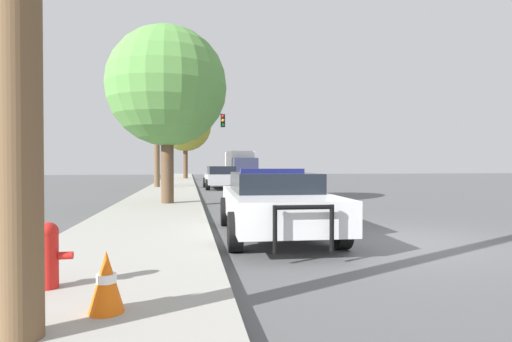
# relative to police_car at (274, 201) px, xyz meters

# --- Properties ---
(ground_plane) EXTENTS (110.00, 110.00, 0.00)m
(ground_plane) POSITION_rel_police_car_xyz_m (2.27, -1.21, -0.73)
(ground_plane) COLOR #565659
(sidewalk_left) EXTENTS (3.00, 110.00, 0.13)m
(sidewalk_left) POSITION_rel_police_car_xyz_m (-2.83, -1.21, -0.67)
(sidewalk_left) COLOR #A3A099
(sidewalk_left) RESTS_ON ground_plane
(police_car) EXTENTS (2.28, 5.04, 1.42)m
(police_car) POSITION_rel_police_car_xyz_m (0.00, 0.00, 0.00)
(police_car) COLOR white
(police_car) RESTS_ON ground_plane
(fire_hydrant) EXTENTS (0.51, 0.23, 0.74)m
(fire_hydrant) POSITION_rel_police_car_xyz_m (-3.34, -3.58, -0.21)
(fire_hydrant) COLOR red
(fire_hydrant) RESTS_ON sidewalk_left
(traffic_light) EXTENTS (4.40, 0.35, 5.06)m
(traffic_light) POSITION_rel_police_car_xyz_m (-1.81, 19.64, 3.02)
(traffic_light) COLOR #424247
(traffic_light) RESTS_ON sidewalk_left
(car_background_midblock) EXTENTS (2.08, 4.69, 1.41)m
(car_background_midblock) POSITION_rel_police_car_xyz_m (0.21, 16.66, 0.01)
(car_background_midblock) COLOR #B7B7BC
(car_background_midblock) RESTS_ON ground_plane
(box_truck) EXTENTS (2.95, 6.71, 2.96)m
(box_truck) POSITION_rel_police_car_xyz_m (3.82, 34.95, 0.86)
(box_truck) COLOR #333856
(box_truck) RESTS_ON ground_plane
(tree_sidewalk_far) EXTENTS (5.18, 5.18, 7.92)m
(tree_sidewalk_far) POSITION_rel_police_car_xyz_m (-2.08, 32.44, 4.71)
(tree_sidewalk_far) COLOR brown
(tree_sidewalk_far) RESTS_ON sidewalk_left
(tree_sidewalk_near) EXTENTS (4.26, 4.26, 6.30)m
(tree_sidewalk_near) POSITION_rel_police_car_xyz_m (-2.54, 6.28, 3.55)
(tree_sidewalk_near) COLOR brown
(tree_sidewalk_near) RESTS_ON sidewalk_left
(tree_sidewalk_mid) EXTENTS (3.84, 3.84, 6.96)m
(tree_sidewalk_mid) POSITION_rel_police_car_xyz_m (-3.72, 17.04, 4.41)
(tree_sidewalk_mid) COLOR brown
(tree_sidewalk_mid) RESTS_ON sidewalk_left
(traffic_cone) EXTENTS (0.33, 0.33, 0.58)m
(traffic_cone) POSITION_rel_police_car_xyz_m (-2.56, -4.45, -0.31)
(traffic_cone) COLOR orange
(traffic_cone) RESTS_ON sidewalk_left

